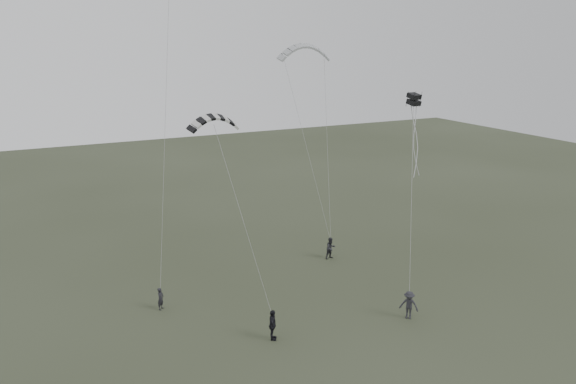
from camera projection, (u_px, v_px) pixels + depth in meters
name	position (u px, v px, depth m)	size (l,w,h in m)	color
ground	(312.00, 326.00, 34.51)	(140.00, 140.00, 0.00)	#2F3622
flyer_left	(161.00, 299.00, 36.42)	(0.54, 0.36, 1.49)	black
flyer_right	(331.00, 248.00, 44.82)	(0.85, 0.66, 1.75)	#222227
flyer_center	(273.00, 325.00, 32.68)	(1.10, 0.46, 1.87)	black
flyer_far	(409.00, 305.00, 35.19)	(1.18, 0.68, 1.83)	#25252A
kite_pale_large	(304.00, 46.00, 44.99)	(4.25, 0.96, 1.72)	#A2A5A7
kite_striped	(213.00, 117.00, 31.79)	(2.95, 0.74, 1.17)	black
kite_box	(414.00, 99.00, 38.89)	(0.74, 0.74, 0.76)	black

